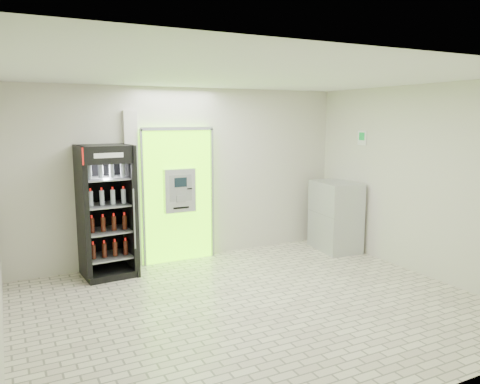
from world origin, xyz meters
TOP-DOWN VIEW (x-y plane):
  - ground at (0.00, 0.00)m, footprint 6.00×6.00m
  - room_shell at (0.00, 0.00)m, footprint 6.00×6.00m
  - atm_assembly at (-0.20, 2.41)m, footprint 1.30×0.24m
  - pillar at (-0.98, 2.45)m, footprint 0.22×0.11m
  - beverage_cooler at (-1.47, 2.15)m, footprint 0.83×0.77m
  - steel_cabinet at (2.67, 1.69)m, footprint 0.77×1.05m
  - exit_sign at (2.99, 1.40)m, footprint 0.02×0.22m

SIDE VIEW (x-z plane):
  - ground at x=0.00m, z-range 0.00..0.00m
  - steel_cabinet at x=2.67m, z-range 0.00..1.30m
  - beverage_cooler at x=-1.47m, z-range -0.04..2.03m
  - atm_assembly at x=-0.20m, z-range 0.01..2.34m
  - pillar at x=-0.98m, z-range 0.00..2.60m
  - room_shell at x=0.00m, z-range -1.16..4.84m
  - exit_sign at x=2.99m, z-range 1.99..2.25m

